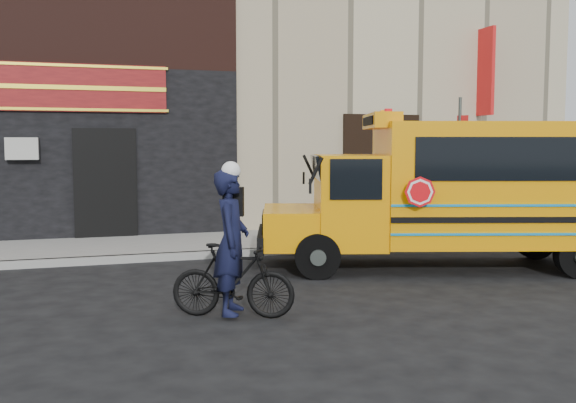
% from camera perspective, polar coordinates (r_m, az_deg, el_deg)
% --- Properties ---
extents(ground, '(120.00, 120.00, 0.00)m').
position_cam_1_polar(ground, '(11.23, 1.65, -6.96)').
color(ground, black).
rests_on(ground, ground).
extents(curb, '(40.00, 0.20, 0.15)m').
position_cam_1_polar(curb, '(13.66, -1.89, -4.47)').
color(curb, gray).
rests_on(curb, ground).
extents(sidewalk, '(40.00, 3.00, 0.15)m').
position_cam_1_polar(sidewalk, '(15.09, -3.41, -3.56)').
color(sidewalk, slate).
rests_on(sidewalk, ground).
extents(building, '(20.00, 10.70, 12.00)m').
position_cam_1_polar(building, '(21.47, -7.83, 15.20)').
color(building, tan).
rests_on(building, sidewalk).
extents(school_bus, '(7.22, 3.97, 2.92)m').
position_cam_1_polar(school_bus, '(12.54, 15.39, 1.09)').
color(school_bus, black).
rests_on(school_bus, ground).
extents(sign_pole, '(0.14, 0.28, 3.48)m').
position_cam_1_polar(sign_pole, '(16.10, 14.99, 3.35)').
color(sign_pole, '#39403B').
rests_on(sign_pole, ground).
extents(bicycle, '(1.73, 1.14, 1.01)m').
position_cam_1_polar(bicycle, '(8.78, -4.92, -7.02)').
color(bicycle, black).
rests_on(bicycle, ground).
extents(cyclist, '(0.69, 0.84, 1.96)m').
position_cam_1_polar(cyclist, '(8.72, -5.05, -3.93)').
color(cyclist, black).
rests_on(cyclist, ground).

